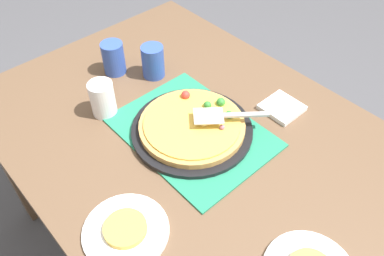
# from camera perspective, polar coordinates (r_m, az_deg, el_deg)

# --- Properties ---
(ground_plane) EXTENTS (8.00, 8.00, 0.00)m
(ground_plane) POSITION_cam_1_polar(r_m,az_deg,el_deg) (1.85, 0.00, -16.92)
(ground_plane) COLOR #4C4C51
(dining_table) EXTENTS (1.40, 1.00, 0.75)m
(dining_table) POSITION_cam_1_polar(r_m,az_deg,el_deg) (1.31, 0.00, -3.95)
(dining_table) COLOR brown
(dining_table) RESTS_ON ground_plane
(placemat) EXTENTS (0.48, 0.36, 0.01)m
(placemat) POSITION_cam_1_polar(r_m,az_deg,el_deg) (1.23, 0.00, -0.55)
(placemat) COLOR #237F5B
(placemat) RESTS_ON dining_table
(pizza_pan) EXTENTS (0.38, 0.38, 0.01)m
(pizza_pan) POSITION_cam_1_polar(r_m,az_deg,el_deg) (1.22, 0.00, -0.23)
(pizza_pan) COLOR black
(pizza_pan) RESTS_ON placemat
(pizza) EXTENTS (0.33, 0.33, 0.05)m
(pizza) POSITION_cam_1_polar(r_m,az_deg,el_deg) (1.21, 0.10, 0.52)
(pizza) COLOR tan
(pizza) RESTS_ON pizza_pan
(plate_far_right) EXTENTS (0.22, 0.22, 0.01)m
(plate_far_right) POSITION_cam_1_polar(r_m,az_deg,el_deg) (1.03, -9.64, -14.63)
(plate_far_right) COLOR white
(plate_far_right) RESTS_ON dining_table
(served_slice_right) EXTENTS (0.11, 0.11, 0.02)m
(served_slice_right) POSITION_cam_1_polar(r_m,az_deg,el_deg) (1.02, -9.73, -14.26)
(served_slice_right) COLOR #EAB747
(served_slice_right) RESTS_ON plate_far_right
(cup_near) EXTENTS (0.08, 0.08, 0.12)m
(cup_near) POSITION_cam_1_polar(r_m,az_deg,el_deg) (1.42, -5.72, 9.66)
(cup_near) COLOR #3351AD
(cup_near) RESTS_ON dining_table
(cup_far) EXTENTS (0.08, 0.08, 0.12)m
(cup_far) POSITION_cam_1_polar(r_m,az_deg,el_deg) (1.29, -12.94, 4.19)
(cup_far) COLOR white
(cup_far) RESTS_ON dining_table
(cup_corner) EXTENTS (0.08, 0.08, 0.12)m
(cup_corner) POSITION_cam_1_polar(r_m,az_deg,el_deg) (1.46, -11.26, 10.08)
(cup_corner) COLOR #3351AD
(cup_corner) RESTS_ON dining_table
(pizza_server) EXTENTS (0.18, 0.21, 0.01)m
(pizza_server) POSITION_cam_1_polar(r_m,az_deg,el_deg) (1.19, 4.72, 1.84)
(pizza_server) COLOR silver
(pizza_server) RESTS_ON pizza
(napkin_stack) EXTENTS (0.12, 0.12, 0.02)m
(napkin_stack) POSITION_cam_1_polar(r_m,az_deg,el_deg) (1.33, 13.00, 2.92)
(napkin_stack) COLOR white
(napkin_stack) RESTS_ON dining_table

